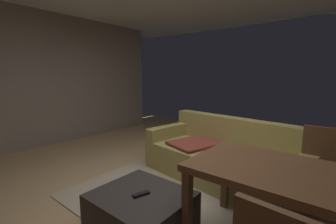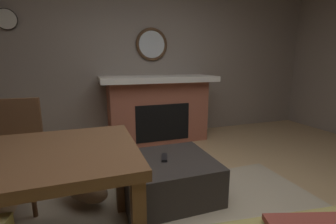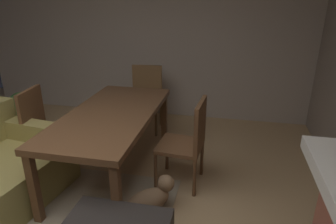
{
  "view_description": "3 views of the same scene",
  "coord_description": "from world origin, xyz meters",
  "px_view_note": "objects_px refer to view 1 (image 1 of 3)",
  "views": [
    {
      "loc": [
        1.55,
        -1.99,
        1.45
      ],
      "look_at": [
        0.06,
        -0.15,
        1.07
      ],
      "focal_mm": 24.26,
      "sensor_mm": 36.0,
      "label": 1
    },
    {
      "loc": [
        0.78,
        1.26,
        1.24
      ],
      "look_at": [
        0.15,
        -0.55,
        0.83
      ],
      "focal_mm": 24.92,
      "sensor_mm": 36.0,
      "label": 2
    },
    {
      "loc": [
        -1.23,
        -1.33,
        1.86
      ],
      "look_at": [
        0.69,
        -0.92,
        1.09
      ],
      "focal_mm": 31.58,
      "sensor_mm": 36.0,
      "label": 3
    }
  ],
  "objects_px": {
    "tv_remote": "(141,194)",
    "ottoman_coffee_table": "(141,212)",
    "couch": "(224,158)",
    "dining_table": "(317,187)",
    "dining_chair_north": "(325,169)"
  },
  "relations": [
    {
      "from": "couch",
      "to": "tv_remote",
      "type": "distance_m",
      "value": 1.53
    },
    {
      "from": "tv_remote",
      "to": "dining_chair_north",
      "type": "xyz_separation_m",
      "value": [
        1.27,
        1.31,
        0.15
      ]
    },
    {
      "from": "couch",
      "to": "dining_chair_north",
      "type": "relative_size",
      "value": 2.51
    },
    {
      "from": "couch",
      "to": "dining_table",
      "type": "relative_size",
      "value": 1.27
    },
    {
      "from": "couch",
      "to": "ottoman_coffee_table",
      "type": "bearing_deg",
      "value": -94.88
    },
    {
      "from": "ottoman_coffee_table",
      "to": "dining_table",
      "type": "height_order",
      "value": "dining_table"
    },
    {
      "from": "couch",
      "to": "ottoman_coffee_table",
      "type": "xyz_separation_m",
      "value": [
        -0.13,
        -1.51,
        -0.11
      ]
    },
    {
      "from": "tv_remote",
      "to": "dining_chair_north",
      "type": "relative_size",
      "value": 0.17
    },
    {
      "from": "couch",
      "to": "dining_chair_north",
      "type": "height_order",
      "value": "dining_chair_north"
    },
    {
      "from": "dining_chair_north",
      "to": "couch",
      "type": "bearing_deg",
      "value": 169.6
    },
    {
      "from": "dining_chair_north",
      "to": "dining_table",
      "type": "bearing_deg",
      "value": -89.43
    },
    {
      "from": "tv_remote",
      "to": "ottoman_coffee_table",
      "type": "bearing_deg",
      "value": 154.98
    },
    {
      "from": "ottoman_coffee_table",
      "to": "couch",
      "type": "bearing_deg",
      "value": 85.12
    },
    {
      "from": "tv_remote",
      "to": "dining_table",
      "type": "xyz_separation_m",
      "value": [
        1.28,
        0.49,
        0.29
      ]
    },
    {
      "from": "dining_table",
      "to": "couch",
      "type": "bearing_deg",
      "value": 138.58
    }
  ]
}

